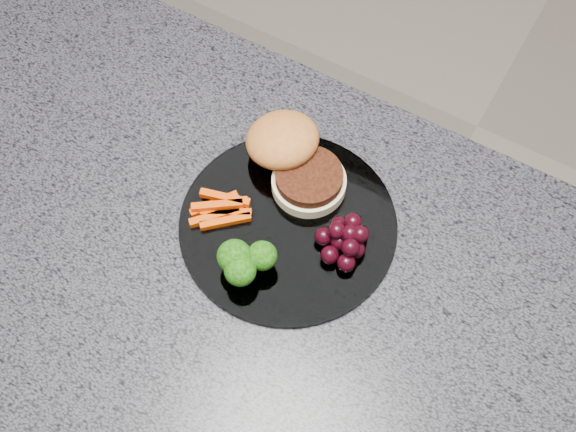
% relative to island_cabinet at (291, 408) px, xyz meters
% --- Properties ---
extents(room, '(4.02, 4.02, 2.70)m').
position_rel_island_cabinet_xyz_m(room, '(0.00, 0.00, 0.92)').
color(room, '#ABA08F').
rests_on(room, ground).
extents(island_cabinet, '(1.20, 0.60, 0.86)m').
position_rel_island_cabinet_xyz_m(island_cabinet, '(0.00, 0.00, 0.00)').
color(island_cabinet, brown).
rests_on(island_cabinet, ground).
extents(countertop, '(1.20, 0.60, 0.04)m').
position_rel_island_cabinet_xyz_m(countertop, '(0.00, 0.00, 0.45)').
color(countertop, '#484851').
rests_on(countertop, island_cabinet).
extents(plate, '(0.26, 0.26, 0.01)m').
position_rel_island_cabinet_xyz_m(plate, '(-0.05, 0.08, 0.47)').
color(plate, white).
rests_on(plate, countertop).
extents(burger, '(0.17, 0.14, 0.05)m').
position_rel_island_cabinet_xyz_m(burger, '(-0.09, 0.15, 0.50)').
color(burger, '#FAE4B0').
rests_on(burger, plate).
extents(carrot_sticks, '(0.07, 0.07, 0.02)m').
position_rel_island_cabinet_xyz_m(carrot_sticks, '(-0.13, 0.05, 0.48)').
color(carrot_sticks, '#E14503').
rests_on(carrot_sticks, plate).
extents(broccoli, '(0.06, 0.06, 0.05)m').
position_rel_island_cabinet_xyz_m(broccoli, '(-0.06, -0.00, 0.50)').
color(broccoli, '#609A38').
rests_on(broccoli, plate).
extents(grape_bunch, '(0.06, 0.06, 0.04)m').
position_rel_island_cabinet_xyz_m(grape_bunch, '(0.02, 0.08, 0.49)').
color(grape_bunch, black).
rests_on(grape_bunch, plate).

